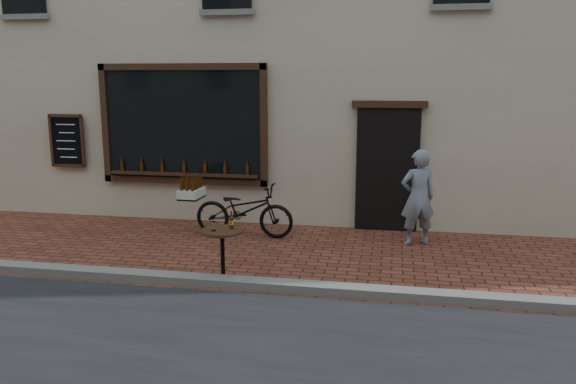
# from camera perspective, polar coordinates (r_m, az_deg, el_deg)

# --- Properties ---
(ground) EXTENTS (90.00, 90.00, 0.00)m
(ground) POSITION_cam_1_polar(r_m,az_deg,el_deg) (7.35, -5.86, -10.13)
(ground) COLOR #5B2A1D
(ground) RESTS_ON ground
(kerb) EXTENTS (90.00, 0.25, 0.12)m
(kerb) POSITION_cam_1_polar(r_m,az_deg,el_deg) (7.51, -5.43, -9.16)
(kerb) COLOR slate
(kerb) RESTS_ON ground
(cargo_bicycle) EXTENTS (2.04, 0.70, 0.98)m
(cargo_bicycle) POSITION_cam_1_polar(r_m,az_deg,el_deg) (9.76, -4.68, -1.78)
(cargo_bicycle) COLOR black
(cargo_bicycle) RESTS_ON ground
(bistro_table) EXTENTS (0.57, 0.57, 0.98)m
(bistro_table) POSITION_cam_1_polar(r_m,az_deg,el_deg) (7.56, -6.66, -5.35)
(bistro_table) COLOR black
(bistro_table) RESTS_ON ground
(pedestrian) EXTENTS (0.67, 0.55, 1.59)m
(pedestrian) POSITION_cam_1_polar(r_m,az_deg,el_deg) (9.38, 13.05, -0.56)
(pedestrian) COLOR slate
(pedestrian) RESTS_ON ground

